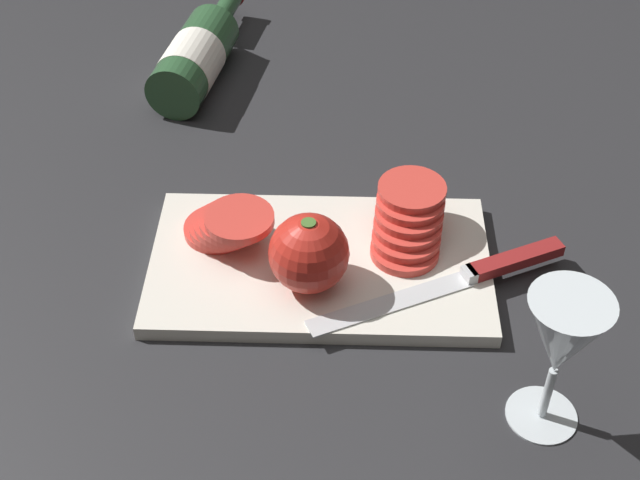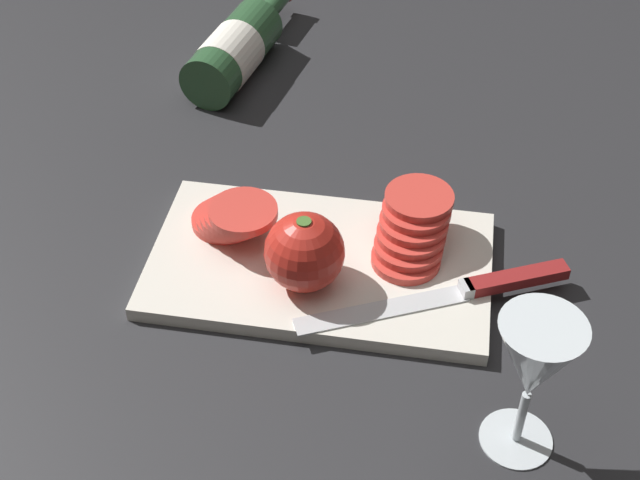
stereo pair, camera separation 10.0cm
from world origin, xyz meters
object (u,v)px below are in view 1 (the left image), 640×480
Objects in this scene: wine_glass at (562,342)px; tomato_slice_stack_near at (408,220)px; knife at (487,270)px; whole_tomato at (309,253)px; tomato_slice_stack_far at (228,224)px; wine_bottle at (196,56)px.

tomato_slice_stack_near is at bearing 117.82° from wine_glass.
tomato_slice_stack_near is at bearing -56.69° from knife.
knife is at bearing 5.75° from whole_tomato.
wine_glass is 0.27m from tomato_slice_stack_near.
wine_glass reaches higher than tomato_slice_stack_far.
knife is 0.11m from tomato_slice_stack_near.
tomato_slice_stack_near is (-0.12, 0.24, -0.06)m from wine_glass.
wine_bottle is 1.92× the size of wine_glass.
knife is 2.27× the size of tomato_slice_stack_near.
tomato_slice_stack_far is (-0.33, 0.23, -0.07)m from wine_glass.
whole_tomato is 0.30× the size of knife.
wine_bottle is 0.56m from knife.
knife is 0.30m from tomato_slice_stack_far.
wine_glass is (0.42, -0.60, 0.07)m from wine_bottle.
whole_tomato is at bearing -146.34° from tomato_slice_stack_near.
tomato_slice_stack_near is (0.11, 0.07, -0.02)m from whole_tomato.
tomato_slice_stack_near is 1.18× the size of tomato_slice_stack_far.
wine_bottle is 2.42× the size of tomato_slice_stack_near.
whole_tomato reaches higher than tomato_slice_stack_far.
wine_bottle is at bearing 112.67° from whole_tomato.
wine_glass is at bearing -34.47° from tomato_slice_stack_far.
tomato_slice_stack_far is at bearing -177.93° from tomato_slice_stack_near.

